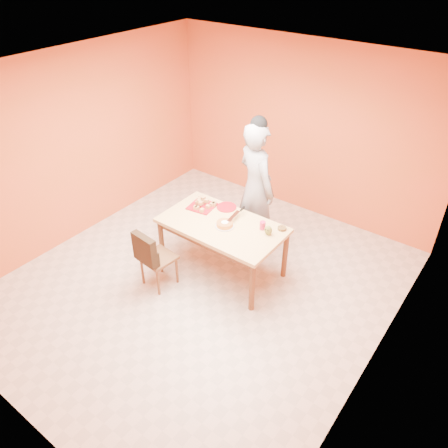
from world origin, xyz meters
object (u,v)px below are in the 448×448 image
Objects in this scene: pastry_platter at (202,206)px; egg_ornament at (268,230)px; person at (256,188)px; magenta_glass at (263,225)px; sponge_cake at (225,224)px; dining_chair at (157,257)px; dining_table at (222,230)px; red_dinner_plate at (227,207)px; checker_tin at (282,228)px.

pastry_platter is 2.59× the size of egg_ornament.
magenta_glass is at bearing 153.02° from person.
person reaches higher than sponge_cake.
pastry_platter is at bearing -177.09° from magenta_glass.
magenta_glass is (0.97, 0.94, 0.37)m from dining_chair.
person is at bearing 51.42° from pastry_platter.
person is (0.01, 0.76, 0.28)m from dining_table.
person reaches higher than red_dinner_plate.
person is 17.27× the size of checker_tin.
checker_tin is (0.62, 0.38, -0.02)m from sponge_cake.
checker_tin is at bearing 9.16° from pastry_platter.
checker_tin is at bearing 27.24° from dining_table.
red_dinner_plate is 1.26× the size of sponge_cake.
sponge_cake is 0.73m from checker_tin.
dining_table is 0.91m from dining_chair.
dining_table is 0.54m from magenta_glass.
magenta_glass reaches higher than dining_table.
egg_ornament is 0.22m from checker_tin.
magenta_glass is at bearing 50.08° from dining_chair.
egg_ornament reaches higher than checker_tin.
magenta_glass is (0.67, -0.14, 0.05)m from red_dinner_plate.
pastry_platter is at bearing 161.08° from egg_ornament.
dining_table is 5.96× the size of red_dinner_plate.
pastry_platter is 3.05× the size of magenta_glass.
red_dinner_plate is at bearing 147.67° from egg_ornament.
dining_chair is 1.45m from egg_ornament.
person reaches higher than magenta_glass.
dining_table is at bearing -155.95° from magenta_glass.
checker_tin reaches higher than pastry_platter.
sponge_cake is at bearing 116.34° from person.
dining_chair is at bearing -128.13° from sponge_cake.
person is 0.79m from pastry_platter.
egg_ornament is (1.09, 0.88, 0.38)m from dining_chair.
pastry_platter is at bearing 160.16° from sponge_cake.
sponge_cake is 0.57m from egg_ornament.
dining_chair is 7.97× the size of magenta_glass.
person reaches higher than egg_ornament.
red_dinner_plate is at bearing 118.34° from dining_table.
person is 0.86m from egg_ornament.
egg_ornament is at bearing 156.62° from person.
pastry_platter is at bearing -146.59° from red_dinner_plate.
sponge_cake reaches higher than checker_tin.
sponge_cake is (0.55, 0.70, 0.35)m from dining_chair.
dining_table is 0.64m from egg_ornament.
person is at bearing 89.38° from dining_table.
sponge_cake is (0.06, -0.03, 0.13)m from dining_table.
person is at bearing 77.37° from dining_chair.
checker_tin is (0.20, 0.14, -0.04)m from magenta_glass.
pastry_platter reaches higher than dining_table.
red_dinner_plate is at bearing 80.21° from dining_chair.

